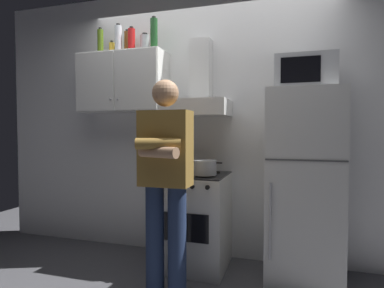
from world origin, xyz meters
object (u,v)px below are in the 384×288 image
at_px(upper_cabinet, 123,83).
at_px(range_hood, 198,96).
at_px(refrigerator, 303,186).
at_px(cooking_pot, 205,168).
at_px(microwave, 305,73).
at_px(bottle_soda_red, 132,40).
at_px(bottle_wine_green, 154,34).
at_px(stove_oven, 195,220).
at_px(bottle_canister_steel, 145,44).
at_px(bottle_beer_brown, 127,43).
at_px(bottle_vodka_clear, 118,40).
at_px(bottle_olive_oil, 100,42).
at_px(bottle_spice_jar, 112,49).
at_px(person_standing, 165,179).

xyz_separation_m(upper_cabinet, range_hood, (0.80, 0.00, -0.15)).
bearing_deg(refrigerator, cooking_pot, -171.68).
relative_size(microwave, bottle_soda_red, 1.93).
distance_m(microwave, bottle_wine_green, 1.48).
relative_size(stove_oven, bottle_canister_steel, 4.53).
xyz_separation_m(stove_oven, bottle_canister_steel, (-0.57, 0.16, 1.71)).
bearing_deg(bottle_beer_brown, bottle_canister_steel, -2.64).
height_order(upper_cabinet, bottle_vodka_clear, bottle_vodka_clear).
bearing_deg(bottle_soda_red, bottle_beer_brown, 140.97).
xyz_separation_m(bottle_vodka_clear, bottle_olive_oil, (-0.20, -0.01, -0.01)).
xyz_separation_m(bottle_soda_red, bottle_olive_oil, (-0.37, 0.02, 0.02)).
height_order(stove_oven, microwave, microwave).
distance_m(cooking_pot, bottle_beer_brown, 1.55).
relative_size(bottle_canister_steel, bottle_olive_oil, 0.69).
bearing_deg(bottle_soda_red, bottle_wine_green, 4.76).
bearing_deg(bottle_spice_jar, bottle_olive_oil, -164.84).
distance_m(bottle_canister_steel, bottle_spice_jar, 0.37).
bearing_deg(range_hood, bottle_spice_jar, 178.63).
bearing_deg(bottle_vodka_clear, person_standing, -42.41).
bearing_deg(bottle_soda_red, refrigerator, -3.49).
relative_size(microwave, person_standing, 0.29).
height_order(upper_cabinet, bottle_wine_green, bottle_wine_green).
bearing_deg(microwave, person_standing, -148.00).
bearing_deg(bottle_vodka_clear, upper_cabinet, -3.65).
relative_size(bottle_canister_steel, bottle_vodka_clear, 0.64).
xyz_separation_m(range_hood, person_standing, (-0.05, -0.73, -0.70)).
height_order(refrigerator, bottle_soda_red, bottle_soda_red).
height_order(bottle_canister_steel, bottle_soda_red, bottle_soda_red).
relative_size(bottle_soda_red, bottle_beer_brown, 1.00).
bearing_deg(bottle_beer_brown, range_hood, -3.21).
height_order(refrigerator, bottle_beer_brown, bottle_beer_brown).
xyz_separation_m(microwave, bottle_olive_oil, (-2.01, 0.10, 0.44)).
relative_size(bottle_olive_oil, bottle_spice_jar, 1.94).
relative_size(refrigerator, bottle_olive_oil, 5.73).
distance_m(upper_cabinet, bottle_canister_steel, 0.45).
xyz_separation_m(bottle_wine_green, bottle_spice_jar, (-0.49, 0.03, -0.09)).
xyz_separation_m(cooking_pot, bottle_canister_steel, (-0.70, 0.28, 1.20)).
bearing_deg(upper_cabinet, range_hood, 0.09).
xyz_separation_m(cooking_pot, bottle_olive_oil, (-1.19, 0.24, 1.24)).
bearing_deg(bottle_canister_steel, bottle_wine_green, -19.05).
relative_size(bottle_soda_red, bottle_spice_jar, 1.73).
distance_m(cooking_pot, bottle_vodka_clear, 1.61).
distance_m(microwave, bottle_soda_red, 1.70).
xyz_separation_m(stove_oven, bottle_soda_red, (-0.69, 0.10, 1.74)).
bearing_deg(microwave, bottle_soda_red, 177.15).
bearing_deg(bottle_spice_jar, microwave, -3.93).
distance_m(person_standing, bottle_wine_green, 1.55).
bearing_deg(bottle_canister_steel, upper_cabinet, -171.19).
relative_size(upper_cabinet, bottle_spice_jar, 6.24).
relative_size(person_standing, bottle_vodka_clear, 5.40).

